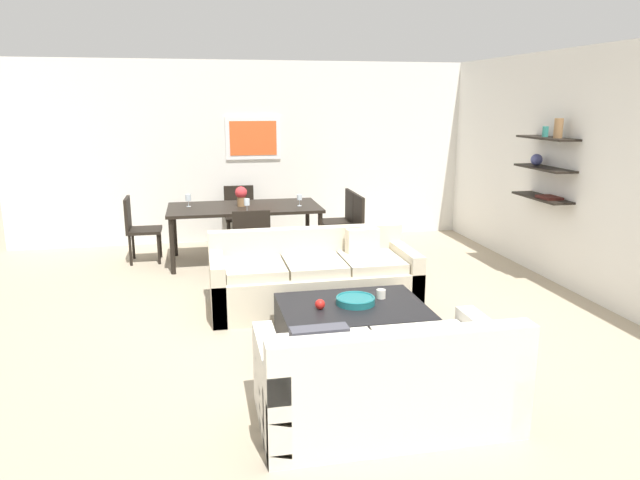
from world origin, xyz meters
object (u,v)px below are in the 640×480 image
object	(u,v)px
dining_chair_right_near	(351,223)
dining_chair_foot	(251,240)
sofa_beige	(314,279)
decorative_bowl	(355,300)
dining_chair_right_far	(342,217)
centerpiece_vase	(241,195)
apple_on_coffee_table	(320,304)
dining_chair_head	(240,212)
dining_chair_left_far	(137,225)
loveseat_white	(385,381)
wine_glass_foot	(247,203)
coffee_table	(352,326)
dining_table	(244,211)
candle_jar	(381,294)
wine_glass_right_near	(299,198)
wine_glass_head	(241,193)
wine_glass_left_far	(188,198)

from	to	relation	value
dining_chair_right_near	dining_chair_foot	xyz separation A→B (m)	(-1.41, -0.69, 0.00)
dining_chair_right_near	dining_chair_foot	bearing A→B (deg)	-153.93
sofa_beige	decorative_bowl	world-z (taller)	sofa_beige
dining_chair_right_far	centerpiece_vase	xyz separation A→B (m)	(-1.44, -0.21, 0.40)
apple_on_coffee_table	dining_chair_head	bearing A→B (deg)	95.60
dining_chair_left_far	loveseat_white	bearing A→B (deg)	-66.28
apple_on_coffee_table	dining_chair_right_far	bearing A→B (deg)	72.93
dining_chair_head	wine_glass_foot	world-z (taller)	wine_glass_foot
decorative_bowl	wine_glass_foot	distance (m)	2.70
sofa_beige	decorative_bowl	size ratio (longest dim) A/B	6.10
coffee_table	dining_chair_left_far	bearing A→B (deg)	122.64
dining_table	apple_on_coffee_table	bearing A→B (deg)	-82.74
candle_jar	loveseat_white	bearing A→B (deg)	-106.50
candle_jar	dining_chair_left_far	size ratio (longest dim) A/B	0.10
candle_jar	apple_on_coffee_table	distance (m)	0.62
dining_chair_right_far	dining_chair_foot	bearing A→B (deg)	-140.75
loveseat_white	candle_jar	distance (m)	1.45
loveseat_white	candle_jar	xyz separation A→B (m)	(0.41, 1.39, 0.13)
wine_glass_right_near	wine_glass_foot	distance (m)	0.80
coffee_table	dining_chair_left_far	distance (m)	3.91
wine_glass_head	wine_glass_foot	xyz separation A→B (m)	(0.00, -0.91, 0.01)
decorative_bowl	wine_glass_head	bearing A→B (deg)	101.83
coffee_table	wine_glass_head	distance (m)	3.63
dining_chair_foot	wine_glass_head	distance (m)	1.42
candle_jar	coffee_table	bearing A→B (deg)	-155.84
sofa_beige	dining_chair_right_near	size ratio (longest dim) A/B	2.42
apple_on_coffee_table	dining_chair_foot	distance (m)	2.20
apple_on_coffee_table	dining_chair_right_far	world-z (taller)	dining_chair_right_far
dining_chair_right_far	dining_chair_left_far	bearing A→B (deg)	180.00
dining_chair_right_far	centerpiece_vase	bearing A→B (deg)	-171.63
coffee_table	dining_chair_right_near	world-z (taller)	dining_chair_right_near
decorative_bowl	wine_glass_right_near	distance (m)	2.92
dining_chair_left_far	apple_on_coffee_table	bearing A→B (deg)	-61.46
candle_jar	dining_chair_right_near	size ratio (longest dim) A/B	0.10
sofa_beige	wine_glass_head	world-z (taller)	wine_glass_head
decorative_bowl	dining_chair_head	xyz separation A→B (m)	(-0.73, 3.93, 0.09)
sofa_beige	dining_chair_right_far	distance (m)	2.36
dining_chair_right_far	centerpiece_vase	world-z (taller)	centerpiece_vase
wine_glass_right_near	wine_glass_head	bearing A→B (deg)	141.41
centerpiece_vase	wine_glass_left_far	bearing A→B (deg)	171.08
dining_chair_left_far	dining_chair_head	xyz separation A→B (m)	(1.41, 0.69, 0.00)
dining_table	dining_chair_right_far	world-z (taller)	dining_chair_right_far
dining_chair_right_far	wine_glass_right_near	size ratio (longest dim) A/B	5.78
coffee_table	apple_on_coffee_table	xyz separation A→B (m)	(-0.30, -0.03, 0.23)
dining_table	dining_chair_right_near	world-z (taller)	dining_chair_right_near
sofa_beige	dining_chair_left_far	bearing A→B (deg)	131.93
dining_chair_left_far	wine_glass_head	size ratio (longest dim) A/B	5.39
dining_chair_head	centerpiece_vase	distance (m)	0.99
dining_chair_foot	dining_chair_right_far	world-z (taller)	same
apple_on_coffee_table	wine_glass_right_near	distance (m)	3.00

